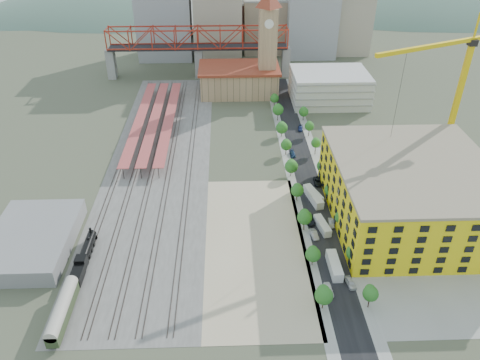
{
  "coord_description": "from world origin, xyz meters",
  "views": [
    {
      "loc": [
        -11.74,
        -132.04,
        85.73
      ],
      "look_at": [
        -7.72,
        -12.83,
        10.0
      ],
      "focal_mm": 35.0,
      "sensor_mm": 36.0,
      "label": 1
    }
  ],
  "objects_px": {
    "tower_crane": "(455,81)",
    "site_trailer_c": "(314,198)",
    "clock_tower": "(268,34)",
    "coach": "(63,310)",
    "construction_building": "(410,192)",
    "locomotive": "(85,256)",
    "site_trailer_b": "(322,226)",
    "site_trailer_a": "(334,266)",
    "site_trailer_d": "(313,194)",
    "car_0": "(329,290)"
  },
  "relations": [
    {
      "from": "site_trailer_d",
      "to": "car_0",
      "type": "bearing_deg",
      "value": -113.74
    },
    {
      "from": "site_trailer_d",
      "to": "car_0",
      "type": "height_order",
      "value": "site_trailer_d"
    },
    {
      "from": "locomotive",
      "to": "car_0",
      "type": "xyz_separation_m",
      "value": [
        63.0,
        -13.4,
        -1.16
      ]
    },
    {
      "from": "construction_building",
      "to": "site_trailer_c",
      "type": "distance_m",
      "value": 28.79
    },
    {
      "from": "site_trailer_a",
      "to": "site_trailer_c",
      "type": "relative_size",
      "value": 1.03
    },
    {
      "from": "construction_building",
      "to": "locomotive",
      "type": "relative_size",
      "value": 2.4
    },
    {
      "from": "construction_building",
      "to": "car_0",
      "type": "xyz_separation_m",
      "value": [
        -29.0,
        -29.8,
        -8.61
      ]
    },
    {
      "from": "site_trailer_b",
      "to": "locomotive",
      "type": "bearing_deg",
      "value": 178.16
    },
    {
      "from": "locomotive",
      "to": "site_trailer_b",
      "type": "relative_size",
      "value": 2.42
    },
    {
      "from": "locomotive",
      "to": "site_trailer_d",
      "type": "relative_size",
      "value": 2.25
    },
    {
      "from": "clock_tower",
      "to": "site_trailer_c",
      "type": "xyz_separation_m",
      "value": [
        8.0,
        -90.63,
        -27.35
      ]
    },
    {
      "from": "coach",
      "to": "site_trailer_d",
      "type": "distance_m",
      "value": 81.44
    },
    {
      "from": "locomotive",
      "to": "clock_tower",
      "type": "bearing_deg",
      "value": 63.51
    },
    {
      "from": "site_trailer_a",
      "to": "car_0",
      "type": "relative_size",
      "value": 2.15
    },
    {
      "from": "coach",
      "to": "site_trailer_c",
      "type": "relative_size",
      "value": 1.79
    },
    {
      "from": "tower_crane",
      "to": "site_trailer_c",
      "type": "xyz_separation_m",
      "value": [
        -44.56,
        -16.86,
        -31.9
      ]
    },
    {
      "from": "locomotive",
      "to": "tower_crane",
      "type": "distance_m",
      "value": 122.55
    },
    {
      "from": "tower_crane",
      "to": "site_trailer_c",
      "type": "distance_m",
      "value": 57.33
    },
    {
      "from": "coach",
      "to": "site_trailer_b",
      "type": "xyz_separation_m",
      "value": [
        66.0,
        31.55,
        -1.74
      ]
    },
    {
      "from": "site_trailer_c",
      "to": "locomotive",
      "type": "bearing_deg",
      "value": -171.46
    },
    {
      "from": "coach",
      "to": "tower_crane",
      "type": "height_order",
      "value": "tower_crane"
    },
    {
      "from": "coach",
      "to": "construction_building",
      "type": "bearing_deg",
      "value": 21.49
    },
    {
      "from": "clock_tower",
      "to": "site_trailer_d",
      "type": "distance_m",
      "value": 93.03
    },
    {
      "from": "site_trailer_a",
      "to": "site_trailer_d",
      "type": "bearing_deg",
      "value": 89.46
    },
    {
      "from": "coach",
      "to": "car_0",
      "type": "height_order",
      "value": "coach"
    },
    {
      "from": "site_trailer_c",
      "to": "tower_crane",
      "type": "bearing_deg",
      "value": 7.94
    },
    {
      "from": "site_trailer_a",
      "to": "car_0",
      "type": "xyz_separation_m",
      "value": [
        -3.0,
        -7.96,
        -0.58
      ]
    },
    {
      "from": "coach",
      "to": "site_trailer_d",
      "type": "xyz_separation_m",
      "value": [
        66.0,
        47.69,
        -1.65
      ]
    },
    {
      "from": "site_trailer_b",
      "to": "coach",
      "type": "bearing_deg",
      "value": -166.36
    },
    {
      "from": "site_trailer_b",
      "to": "site_trailer_d",
      "type": "height_order",
      "value": "site_trailer_d"
    },
    {
      "from": "coach",
      "to": "site_trailer_b",
      "type": "relative_size",
      "value": 2.01
    },
    {
      "from": "clock_tower",
      "to": "car_0",
      "type": "xyz_separation_m",
      "value": [
        5.0,
        -129.79,
        -27.89
      ]
    },
    {
      "from": "clock_tower",
      "to": "tower_crane",
      "type": "height_order",
      "value": "tower_crane"
    },
    {
      "from": "coach",
      "to": "locomotive",
      "type": "bearing_deg",
      "value": 90.0
    },
    {
      "from": "clock_tower",
      "to": "site_trailer_b",
      "type": "bearing_deg",
      "value": -85.63
    },
    {
      "from": "coach",
      "to": "site_trailer_d",
      "type": "height_order",
      "value": "coach"
    },
    {
      "from": "tower_crane",
      "to": "site_trailer_b",
      "type": "distance_m",
      "value": 62.99
    },
    {
      "from": "construction_building",
      "to": "site_trailer_d",
      "type": "height_order",
      "value": "construction_building"
    },
    {
      "from": "site_trailer_b",
      "to": "clock_tower",
      "type": "bearing_deg",
      "value": 82.46
    },
    {
      "from": "clock_tower",
      "to": "tower_crane",
      "type": "distance_m",
      "value": 90.69
    },
    {
      "from": "clock_tower",
      "to": "site_trailer_a",
      "type": "xyz_separation_m",
      "value": [
        8.0,
        -121.84,
        -27.31
      ]
    },
    {
      "from": "construction_building",
      "to": "site_trailer_c",
      "type": "xyz_separation_m",
      "value": [
        -26.0,
        9.36,
        -8.07
      ]
    },
    {
      "from": "construction_building",
      "to": "clock_tower",
      "type": "bearing_deg",
      "value": 108.78
    },
    {
      "from": "tower_crane",
      "to": "locomotive",
      "type": "bearing_deg",
      "value": -158.92
    },
    {
      "from": "clock_tower",
      "to": "car_0",
      "type": "bearing_deg",
      "value": -87.79
    },
    {
      "from": "tower_crane",
      "to": "site_trailer_a",
      "type": "height_order",
      "value": "tower_crane"
    },
    {
      "from": "site_trailer_c",
      "to": "site_trailer_b",
      "type": "bearing_deg",
      "value": -102.79
    },
    {
      "from": "site_trailer_c",
      "to": "site_trailer_d",
      "type": "bearing_deg",
      "value": 77.21
    },
    {
      "from": "locomotive",
      "to": "site_trailer_a",
      "type": "bearing_deg",
      "value": -4.72
    },
    {
      "from": "site_trailer_d",
      "to": "car_0",
      "type": "relative_size",
      "value": 1.99
    }
  ]
}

